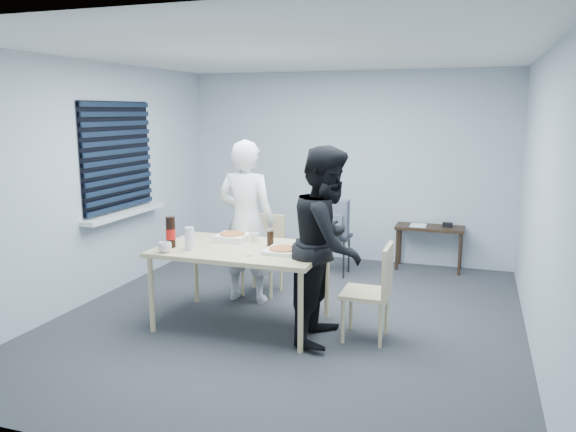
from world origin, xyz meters
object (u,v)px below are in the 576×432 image
(dining_table, at_px, (241,254))
(chair_right, at_px, (375,286))
(soda_bottle, at_px, (171,232))
(stool, at_px, (335,244))
(mug_b, at_px, (254,237))
(chair_far, at_px, (265,248))
(person_white, at_px, (246,222))
(mug_a, at_px, (165,247))
(person_black, at_px, (328,244))
(side_table, at_px, (430,232))
(backpack, at_px, (335,218))

(dining_table, height_order, chair_right, chair_right)
(chair_right, relative_size, soda_bottle, 2.97)
(stool, bearing_deg, mug_b, -103.98)
(chair_far, distance_m, mug_b, 0.85)
(chair_far, distance_m, chair_right, 1.76)
(person_white, height_order, mug_a, person_white)
(dining_table, bearing_deg, mug_b, 84.33)
(person_black, bearing_deg, side_table, -14.76)
(dining_table, relative_size, stool, 3.09)
(person_white, relative_size, soda_bottle, 5.91)
(dining_table, bearing_deg, chair_far, 98.83)
(side_table, bearing_deg, person_black, -104.76)
(dining_table, distance_m, soda_bottle, 0.71)
(dining_table, relative_size, person_black, 0.90)
(chair_far, relative_size, side_table, 1.02)
(dining_table, bearing_deg, soda_bottle, -162.80)
(person_black, height_order, backpack, person_black)
(chair_right, xyz_separation_m, mug_b, (-1.27, 0.22, 0.31))
(backpack, bearing_deg, mug_a, -128.67)
(chair_far, height_order, person_white, person_white)
(chair_right, xyz_separation_m, soda_bottle, (-1.94, -0.24, 0.41))
(person_white, height_order, person_black, same)
(dining_table, distance_m, side_table, 3.02)
(person_black, height_order, side_table, person_black)
(chair_far, distance_m, soda_bottle, 1.39)
(chair_right, xyz_separation_m, mug_a, (-1.89, -0.44, 0.31))
(side_table, height_order, mug_b, mug_b)
(dining_table, relative_size, chair_far, 1.79)
(side_table, distance_m, backpack, 1.30)
(side_table, xyz_separation_m, soda_bottle, (-2.21, -2.78, 0.42))
(backpack, bearing_deg, mug_b, -118.73)
(side_table, xyz_separation_m, stool, (-1.11, -0.62, -0.10))
(backpack, bearing_deg, person_white, -133.14)
(dining_table, xyz_separation_m, mug_a, (-0.60, -0.40, 0.11))
(person_black, bearing_deg, chair_right, -77.06)
(stool, distance_m, soda_bottle, 2.47)
(side_table, xyz_separation_m, backpack, (-1.11, -0.64, 0.23))
(person_white, distance_m, stool, 1.52)
(side_table, bearing_deg, dining_table, -121.20)
(person_black, bearing_deg, chair_far, 43.24)
(side_table, bearing_deg, chair_right, -96.06)
(chair_far, height_order, side_table, chair_far)
(chair_right, height_order, mug_b, chair_right)
(stool, bearing_deg, soda_bottle, -116.90)
(backpack, xyz_separation_m, soda_bottle, (-1.09, -2.14, 0.18))
(chair_far, bearing_deg, backpack, 56.04)
(dining_table, relative_size, person_white, 0.90)
(chair_right, height_order, side_table, chair_right)
(mug_a, bearing_deg, soda_bottle, 104.37)
(person_white, height_order, side_table, person_white)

